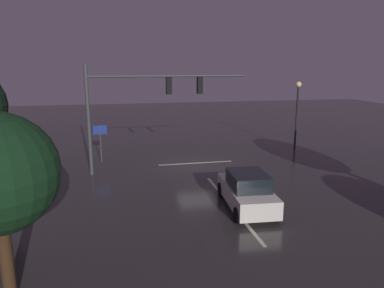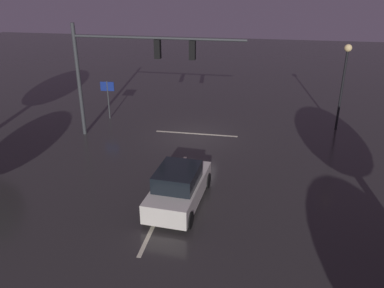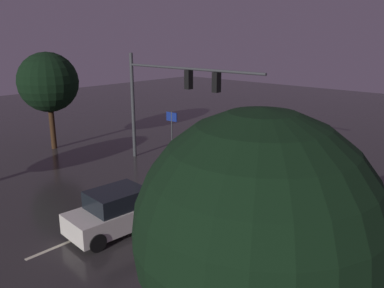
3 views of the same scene
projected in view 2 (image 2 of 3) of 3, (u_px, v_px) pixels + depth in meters
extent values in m
plane|color=#2D2B2B|center=(195.00, 137.00, 23.39)|extent=(80.00, 80.00, 0.00)
cylinder|color=#383A3D|center=(79.00, 81.00, 22.53)|extent=(0.22, 0.22, 6.48)
cylinder|color=#383A3D|center=(157.00, 38.00, 20.74)|extent=(9.47, 0.14, 0.14)
cube|color=black|center=(158.00, 49.00, 20.96)|extent=(0.32, 0.36, 1.00)
sphere|color=red|center=(158.00, 42.00, 21.01)|extent=(0.20, 0.20, 0.20)
sphere|color=black|center=(159.00, 48.00, 21.13)|extent=(0.20, 0.20, 0.20)
sphere|color=black|center=(159.00, 54.00, 21.26)|extent=(0.20, 0.20, 0.20)
cube|color=black|center=(192.00, 50.00, 20.65)|extent=(0.32, 0.36, 1.00)
sphere|color=red|center=(193.00, 43.00, 20.69)|extent=(0.20, 0.20, 0.20)
sphere|color=black|center=(193.00, 50.00, 20.82)|extent=(0.20, 0.20, 0.20)
sphere|color=black|center=(193.00, 56.00, 20.95)|extent=(0.20, 0.20, 0.20)
cube|color=beige|center=(181.00, 166.00, 19.78)|extent=(0.16, 2.20, 0.01)
cube|color=beige|center=(148.00, 238.00, 14.36)|extent=(0.16, 2.20, 0.01)
cube|color=beige|center=(196.00, 134.00, 23.79)|extent=(5.00, 0.16, 0.01)
cube|color=silver|center=(179.00, 190.00, 16.34)|extent=(2.10, 4.42, 0.80)
cube|color=black|center=(178.00, 177.00, 15.87)|extent=(1.75, 2.21, 0.68)
cylinder|color=black|center=(171.00, 176.00, 18.07)|extent=(0.27, 0.69, 0.68)
cylinder|color=black|center=(207.00, 181.00, 17.68)|extent=(0.27, 0.69, 0.68)
cylinder|color=black|center=(147.00, 214.00, 15.23)|extent=(0.27, 0.69, 0.68)
cylinder|color=black|center=(189.00, 220.00, 14.84)|extent=(0.27, 0.69, 0.68)
sphere|color=#F9EFC6|center=(178.00, 165.00, 18.36)|extent=(0.20, 0.20, 0.20)
sphere|color=#F9EFC6|center=(206.00, 168.00, 18.06)|extent=(0.20, 0.20, 0.20)
cylinder|color=black|center=(341.00, 92.00, 23.52)|extent=(0.14, 0.14, 4.83)
sphere|color=#F9D88C|center=(348.00, 48.00, 22.49)|extent=(0.44, 0.44, 0.44)
cylinder|color=#383A3D|center=(108.00, 100.00, 25.85)|extent=(0.09, 0.09, 2.55)
cube|color=navy|center=(107.00, 86.00, 25.49)|extent=(0.90, 0.13, 0.60)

